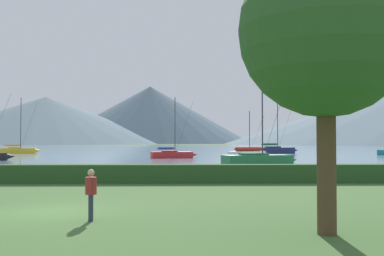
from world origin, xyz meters
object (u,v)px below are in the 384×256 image
object	(u,v)px
sailboat_slip_2	(18,150)
sailboat_slip_4	(275,150)
sailboat_slip_5	(247,153)
park_tree	(331,20)
sailboat_slip_1	(258,159)
sailboat_slip_0	(172,154)
person_standing_walker	(91,191)

from	to	relation	value
sailboat_slip_2	sailboat_slip_4	xyz separation A→B (m)	(51.44, -0.30, 0.07)
sailboat_slip_5	park_tree	size ratio (longest dim) A/B	0.83
sailboat_slip_1	sailboat_slip_4	world-z (taller)	sailboat_slip_4
sailboat_slip_0	sailboat_slip_2	size ratio (longest dim) A/B	0.80
sailboat_slip_1	sailboat_slip_2	world-z (taller)	sailboat_slip_2
sailboat_slip_0	sailboat_slip_4	world-z (taller)	sailboat_slip_4
person_standing_walker	sailboat_slip_4	bearing A→B (deg)	67.97
sailboat_slip_4	park_tree	size ratio (longest dim) A/B	1.28
sailboat_slip_0	sailboat_slip_1	distance (m)	22.50
sailboat_slip_5	person_standing_walker	size ratio (longest dim) A/B	4.37
sailboat_slip_2	sailboat_slip_1	bearing A→B (deg)	-63.66
sailboat_slip_2	person_standing_walker	xyz separation A→B (m)	(29.85, -76.28, 0.31)
sailboat_slip_2	park_tree	xyz separation A→B (m)	(36.88, -78.47, 5.23)
sailboat_slip_5	person_standing_walker	distance (m)	57.54
sailboat_slip_2	sailboat_slip_5	world-z (taller)	sailboat_slip_2
sailboat_slip_0	person_standing_walker	world-z (taller)	sailboat_slip_0
park_tree	person_standing_walker	bearing A→B (deg)	162.71
sailboat_slip_0	sailboat_slip_2	xyz separation A→B (m)	(-31.27, 24.42, 0.09)
sailboat_slip_1	park_tree	xyz separation A→B (m)	(-3.60, -33.51, 5.22)
sailboat_slip_1	person_standing_walker	distance (m)	33.08
sailboat_slip_4	sailboat_slip_5	bearing A→B (deg)	-122.21
sailboat_slip_2	person_standing_walker	world-z (taller)	sailboat_slip_2
park_tree	sailboat_slip_0	bearing A→B (deg)	95.92
sailboat_slip_5	sailboat_slip_2	bearing A→B (deg)	134.59
sailboat_slip_0	sailboat_slip_2	distance (m)	39.68
sailboat_slip_2	park_tree	distance (m)	86.86
sailboat_slip_0	sailboat_slip_5	distance (m)	12.39
sailboat_slip_2	sailboat_slip_4	bearing A→B (deg)	-15.99
sailboat_slip_1	person_standing_walker	xyz separation A→B (m)	(-10.63, -31.33, 0.30)
sailboat_slip_0	sailboat_slip_2	bearing A→B (deg)	128.67
sailboat_slip_1	park_tree	size ratio (longest dim) A/B	1.19
sailboat_slip_0	park_tree	distance (m)	54.60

